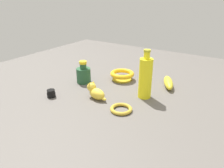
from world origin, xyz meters
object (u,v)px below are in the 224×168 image
object	(u,v)px
bottle_tall	(145,77)
bottle_short	(84,74)
bangle	(121,109)
banana	(168,83)
bowl	(122,75)
cat_figurine	(96,92)
nail_polish_jar	(51,93)

from	to	relation	value
bottle_tall	bottle_short	size ratio (longest dim) A/B	1.89
bottle_tall	bangle	world-z (taller)	bottle_tall
bottle_tall	banana	bearing A→B (deg)	-106.51
bowl	bottle_tall	size ratio (longest dim) A/B	0.59
cat_figurine	nail_polish_jar	world-z (taller)	cat_figurine
bottle_tall	cat_figurine	bearing A→B (deg)	36.26
bowl	bangle	xyz separation A→B (m)	(-0.19, 0.32, -0.02)
nail_polish_jar	banana	world-z (taller)	banana
nail_polish_jar	bangle	bearing A→B (deg)	-168.54
bowl	bottle_tall	world-z (taller)	bottle_tall
cat_figurine	nail_polish_jar	xyz separation A→B (m)	(0.20, 0.11, -0.02)
bottle_tall	banana	distance (m)	0.22
bangle	banana	size ratio (longest dim) A/B	0.58
cat_figurine	bottle_tall	size ratio (longest dim) A/B	0.52
bowl	banana	size ratio (longest dim) A/B	0.83
bangle	banana	distance (m)	0.39
cat_figurine	nail_polish_jar	size ratio (longest dim) A/B	2.94
banana	cat_figurine	bearing A→B (deg)	-63.37
bottle_short	banana	distance (m)	0.49
bowl	bottle_short	size ratio (longest dim) A/B	1.11
bangle	banana	bearing A→B (deg)	-102.76
bottle_short	banana	size ratio (longest dim) A/B	0.75
bottle_short	banana	xyz separation A→B (m)	(-0.44, -0.21, -0.03)
bowl	nail_polish_jar	distance (m)	0.44
bowl	bottle_short	distance (m)	0.23
bottle_tall	bottle_short	distance (m)	0.39
bowl	cat_figurine	bearing A→B (deg)	92.65
cat_figurine	bowl	bearing A→B (deg)	-87.35
bowl	banana	world-z (taller)	bowl
bottle_tall	bowl	bearing A→B (deg)	-32.94
bottle_tall	bottle_short	xyz separation A→B (m)	(0.38, 0.02, -0.06)
nail_polish_jar	banana	distance (m)	0.65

